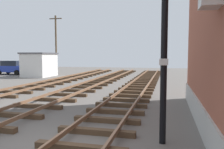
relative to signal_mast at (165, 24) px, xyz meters
The scene contains 6 objects.
ground_plane 4.55m from the signal_mast, 160.22° to the right, with size 80.00×80.00×0.00m, color #605B56.
track_near_building 3.93m from the signal_mast, 152.59° to the right, with size 2.50×59.61×0.32m.
signal_mast is the anchor object (origin of this frame).
control_hut 22.84m from the signal_mast, 129.16° to the left, with size 3.00×3.80×2.76m.
parked_car_blue 27.55m from the signal_mast, 134.85° to the left, with size 4.20×2.04×1.76m.
utility_pole_far 27.01m from the signal_mast, 123.13° to the left, with size 1.80×0.24×7.79m.
Camera 1 is at (3.05, -5.44, 2.48)m, focal length 37.23 mm.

